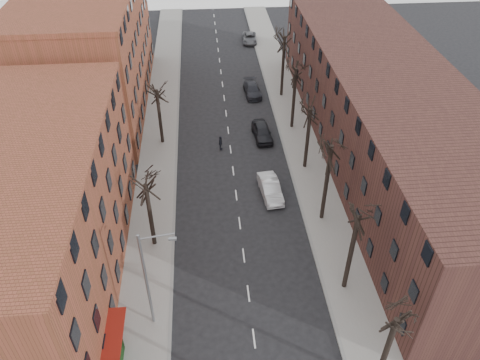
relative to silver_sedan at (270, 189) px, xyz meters
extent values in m
cube|color=gray|center=(-11.32, 11.24, -0.73)|extent=(4.00, 90.00, 0.15)
cube|color=gray|center=(4.68, 11.24, -0.73)|extent=(4.00, 90.00, 0.15)
cube|color=brown|center=(-19.32, -8.76, 5.20)|extent=(12.00, 26.00, 12.00)
cube|color=brown|center=(-19.32, 20.24, 6.20)|extent=(12.00, 28.00, 14.00)
cube|color=#452620|center=(12.68, 6.24, 4.20)|extent=(12.00, 50.00, 10.00)
cylinder|color=slate|center=(-10.52, -13.76, 3.70)|extent=(0.20, 0.20, 9.00)
cylinder|color=slate|center=(-9.42, -13.76, 8.00)|extent=(2.39, 0.12, 0.46)
cube|color=slate|center=(-8.42, -13.76, 7.70)|extent=(0.50, 0.22, 0.14)
imported|color=silver|center=(0.00, 0.00, 0.00)|extent=(2.19, 5.01, 1.60)
imported|color=black|center=(0.48, 10.31, 0.01)|extent=(2.29, 4.92, 1.63)
imported|color=black|center=(0.48, 20.88, -0.09)|extent=(2.29, 5.01, 1.42)
imported|color=#55575C|center=(1.98, 39.03, -0.14)|extent=(2.46, 4.89, 1.33)
imported|color=black|center=(-4.42, 8.31, 0.05)|extent=(0.48, 1.03, 1.71)
camera|label=1|loc=(-5.97, -34.87, 28.77)|focal=35.00mm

